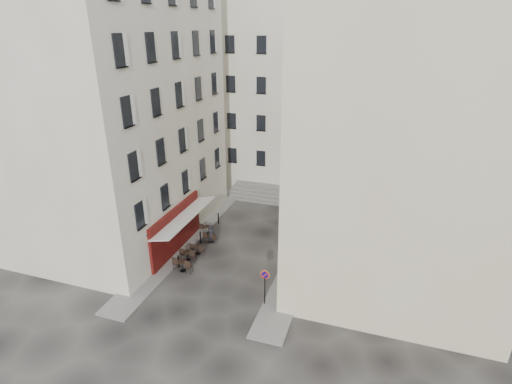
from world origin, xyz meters
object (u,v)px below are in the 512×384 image
at_px(pedestrian, 211,234).
at_px(no_parking_sign, 265,281).
at_px(bistro_table_b, 188,255).
at_px(bistro_table_a, 183,265).

bearing_deg(pedestrian, no_parking_sign, 111.30).
bearing_deg(no_parking_sign, pedestrian, 140.22).
relative_size(no_parking_sign, bistro_table_b, 1.92).
xyz_separation_m(bistro_table_b, pedestrian, (0.59, 2.74, 0.33)).
bearing_deg(bistro_table_a, pedestrian, 85.94).
relative_size(bistro_table_a, pedestrian, 0.90).
bearing_deg(bistro_table_b, pedestrian, 77.90).
height_order(bistro_table_a, bistro_table_b, bistro_table_a).
relative_size(bistro_table_a, bistro_table_b, 1.11).
distance_m(no_parking_sign, bistro_table_a, 6.70).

